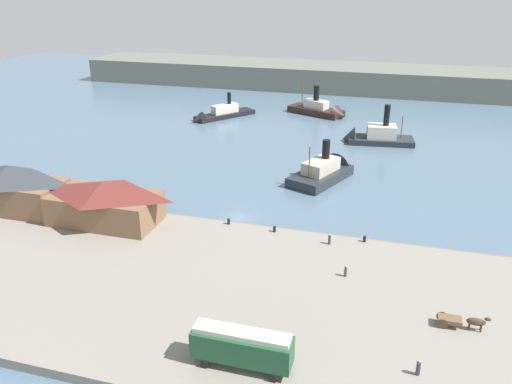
# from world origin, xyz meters

# --- Properties ---
(ground_plane) EXTENTS (320.00, 320.00, 0.00)m
(ground_plane) POSITION_xyz_m (0.00, 0.00, 0.00)
(ground_plane) COLOR slate
(quay_promenade) EXTENTS (110.00, 36.00, 1.20)m
(quay_promenade) POSITION_xyz_m (0.00, -22.00, 0.60)
(quay_promenade) COLOR gray
(quay_promenade) RESTS_ON ground
(seawall_edge) EXTENTS (110.00, 0.80, 1.00)m
(seawall_edge) POSITION_xyz_m (0.00, -3.60, 0.50)
(seawall_edge) COLOR #666159
(seawall_edge) RESTS_ON ground
(ferry_shed_customs_shed) EXTENTS (17.59, 7.99, 7.64)m
(ferry_shed_customs_shed) POSITION_xyz_m (-35.93, -9.11, 5.08)
(ferry_shed_customs_shed) COLOR brown
(ferry_shed_customs_shed) RESTS_ON quay_promenade
(ferry_shed_west_terminal) EXTENTS (16.87, 8.97, 6.67)m
(ferry_shed_west_terminal) POSITION_xyz_m (-18.84, -9.23, 4.59)
(ferry_shed_west_terminal) COLOR brown
(ferry_shed_west_terminal) RESTS_ON quay_promenade
(street_tram) EXTENTS (9.97, 2.82, 4.21)m
(street_tram) POSITION_xyz_m (11.34, -34.33, 3.67)
(street_tram) COLOR #1E4C2D
(street_tram) RESTS_ON quay_promenade
(horse_cart) EXTENTS (5.45, 1.51, 1.87)m
(horse_cart) POSITION_xyz_m (32.45, -22.05, 2.13)
(horse_cart) COLOR brown
(horse_cart) RESTS_ON quay_promenade
(pedestrian_near_east_shed) EXTENTS (0.43, 0.43, 1.74)m
(pedestrian_near_east_shed) POSITION_xyz_m (28.03, -30.80, 1.99)
(pedestrian_near_east_shed) COLOR #33384C
(pedestrian_near_east_shed) RESTS_ON quay_promenade
(pedestrian_near_west_shed) EXTENTS (0.40, 0.40, 1.62)m
(pedestrian_near_west_shed) POSITION_xyz_m (15.92, -6.96, 1.94)
(pedestrian_near_west_shed) COLOR #33384C
(pedestrian_near_west_shed) RESTS_ON quay_promenade
(pedestrian_by_tram) EXTENTS (0.39, 0.39, 1.56)m
(pedestrian_by_tram) POSITION_xyz_m (19.17, -14.98, 1.91)
(pedestrian_by_tram) COLOR #4C3D33
(pedestrian_by_tram) RESTS_ON quay_promenade
(mooring_post_center_east) EXTENTS (0.44, 0.44, 0.90)m
(mooring_post_center_east) POSITION_xyz_m (20.71, -4.87, 1.65)
(mooring_post_center_east) COLOR black
(mooring_post_center_east) RESTS_ON quay_promenade
(mooring_post_west) EXTENTS (0.44, 0.44, 0.90)m
(mooring_post_west) POSITION_xyz_m (7.39, -5.41, 1.65)
(mooring_post_west) COLOR black
(mooring_post_west) RESTS_ON quay_promenade
(mooring_post_center_west) EXTENTS (0.44, 0.44, 0.90)m
(mooring_post_center_west) POSITION_xyz_m (-0.09, -4.84, 1.65)
(mooring_post_center_west) COLOR black
(mooring_post_center_west) RESTS_ON quay_promenade
(ferry_mid_harbor) EXTENTS (15.13, 18.45, 8.24)m
(ferry_mid_harbor) POSITION_xyz_m (-25.08, 59.43, 1.12)
(ferry_mid_harbor) COLOR black
(ferry_mid_harbor) RESTS_ON ground
(ferry_moored_east) EXTENTS (18.37, 12.10, 10.41)m
(ferry_moored_east) POSITION_xyz_m (2.22, 70.91, 1.41)
(ferry_moored_east) COLOR black
(ferry_moored_east) RESTS_ON ground
(ferry_approaching_west) EXTENTS (11.88, 16.95, 10.16)m
(ferry_approaching_west) POSITION_xyz_m (10.88, 22.14, 1.51)
(ferry_approaching_west) COLOR #23282D
(ferry_approaching_west) RESTS_ON ground
(ferry_departing_north) EXTENTS (17.15, 8.26, 11.52)m
(ferry_departing_north) POSITION_xyz_m (17.86, 48.37, 1.47)
(ferry_departing_north) COLOR #23282D
(ferry_departing_north) RESTS_ON ground
(far_headland) EXTENTS (180.00, 24.00, 8.00)m
(far_headland) POSITION_xyz_m (0.00, 110.00, 4.00)
(far_headland) COLOR #60665B
(far_headland) RESTS_ON ground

